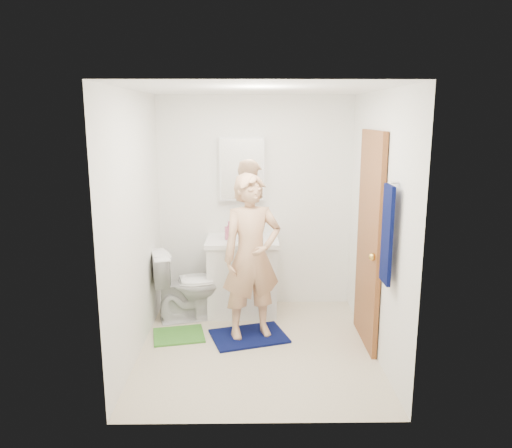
{
  "coord_description": "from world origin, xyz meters",
  "views": [
    {
      "loc": [
        -0.07,
        -4.42,
        2.18
      ],
      "look_at": [
        -0.01,
        0.25,
        1.16
      ],
      "focal_mm": 35.0,
      "sensor_mm": 36.0,
      "label": 1
    }
  ],
  "objects": [
    {
      "name": "toothbrush_cup",
      "position": [
        0.01,
        1.01,
        0.9
      ],
      "size": [
        0.13,
        0.13,
        0.09
      ],
      "primitive_type": "imported",
      "rotation": [
        0.0,
        0.0,
        0.14
      ],
      "color": "#884393",
      "rests_on": "countertop"
    },
    {
      "name": "towel_hook",
      "position": [
        1.07,
        -0.57,
        1.67
      ],
      "size": [
        0.06,
        0.02,
        0.02
      ],
      "primitive_type": "cylinder",
      "rotation": [
        0.0,
        1.57,
        0.0
      ],
      "color": "silver",
      "rests_on": "wall_right"
    },
    {
      "name": "soap_dispenser",
      "position": [
        -0.29,
        0.89,
        0.95
      ],
      "size": [
        0.1,
        0.1,
        0.2
      ],
      "primitive_type": "imported",
      "rotation": [
        0.0,
        0.0,
        0.12
      ],
      "color": "#C55C7E",
      "rests_on": "countertop"
    },
    {
      "name": "faucet",
      "position": [
        -0.15,
        1.09,
        0.91
      ],
      "size": [
        0.03,
        0.03,
        0.12
      ],
      "primitive_type": "cylinder",
      "color": "silver",
      "rests_on": "countertop"
    },
    {
      "name": "towel",
      "position": [
        1.03,
        -0.57,
        1.25
      ],
      "size": [
        0.03,
        0.24,
        0.8
      ],
      "primitive_type": "cube",
      "color": "#060D3F",
      "rests_on": "wall_right"
    },
    {
      "name": "door",
      "position": [
        1.07,
        0.15,
        1.02
      ],
      "size": [
        0.05,
        0.8,
        2.05
      ],
      "primitive_type": "cube",
      "color": "#955529",
      "rests_on": "ground"
    },
    {
      "name": "wall_left",
      "position": [
        -1.11,
        0.0,
        1.2
      ],
      "size": [
        0.02,
        2.4,
        2.4
      ],
      "primitive_type": "cube",
      "color": "white",
      "rests_on": "ground"
    },
    {
      "name": "toilet",
      "position": [
        -0.72,
        0.72,
        0.39
      ],
      "size": [
        0.85,
        0.62,
        0.77
      ],
      "primitive_type": "imported",
      "rotation": [
        0.0,
        0.0,
        1.84
      ],
      "color": "white",
      "rests_on": "floor"
    },
    {
      "name": "countertop",
      "position": [
        -0.15,
        0.91,
        0.83
      ],
      "size": [
        0.79,
        0.59,
        0.05
      ],
      "primitive_type": "cube",
      "color": "white",
      "rests_on": "vanity_cabinet"
    },
    {
      "name": "wall_front",
      "position": [
        0.0,
        -1.21,
        1.2
      ],
      "size": [
        2.2,
        0.02,
        2.4
      ],
      "primitive_type": "cube",
      "color": "white",
      "rests_on": "ground"
    },
    {
      "name": "mirror_panel",
      "position": [
        -0.15,
        1.08,
        1.6
      ],
      "size": [
        0.46,
        0.01,
        0.66
      ],
      "primitive_type": "cube",
      "color": "white",
      "rests_on": "wall_back"
    },
    {
      "name": "floor",
      "position": [
        0.0,
        0.0,
        -0.01
      ],
      "size": [
        2.2,
        2.4,
        0.02
      ],
      "primitive_type": "cube",
      "color": "beige",
      "rests_on": "ground"
    },
    {
      "name": "bath_mat",
      "position": [
        -0.08,
        0.23,
        0.01
      ],
      "size": [
        0.84,
        0.7,
        0.02
      ],
      "primitive_type": "cube",
      "rotation": [
        0.0,
        0.0,
        0.29
      ],
      "color": "#060D3F",
      "rests_on": "floor"
    },
    {
      "name": "wall_back",
      "position": [
        0.0,
        1.21,
        1.2
      ],
      "size": [
        2.2,
        0.02,
        2.4
      ],
      "primitive_type": "cube",
      "color": "white",
      "rests_on": "ground"
    },
    {
      "name": "vanity_cabinet",
      "position": [
        -0.15,
        0.91,
        0.4
      ],
      "size": [
        0.75,
        0.55,
        0.8
      ],
      "primitive_type": "cube",
      "color": "white",
      "rests_on": "floor"
    },
    {
      "name": "man",
      "position": [
        -0.05,
        0.25,
        0.83
      ],
      "size": [
        0.68,
        0.55,
        1.62
      ],
      "primitive_type": "imported",
      "rotation": [
        0.0,
        0.0,
        0.31
      ],
      "color": "tan",
      "rests_on": "bath_mat"
    },
    {
      "name": "sink_basin",
      "position": [
        -0.15,
        0.91,
        0.84
      ],
      "size": [
        0.4,
        0.4,
        0.03
      ],
      "primitive_type": "cylinder",
      "color": "white",
      "rests_on": "countertop"
    },
    {
      "name": "green_rug",
      "position": [
        -0.79,
        0.27,
        0.01
      ],
      "size": [
        0.57,
        0.51,
        0.02
      ],
      "primitive_type": "cube",
      "rotation": [
        0.0,
        0.0,
        0.2
      ],
      "color": "#40852C",
      "rests_on": "floor"
    },
    {
      "name": "medicine_cabinet",
      "position": [
        -0.15,
        1.14,
        1.6
      ],
      "size": [
        0.5,
        0.12,
        0.7
      ],
      "primitive_type": "cube",
      "color": "white",
      "rests_on": "wall_back"
    },
    {
      "name": "wall_right",
      "position": [
        1.11,
        0.0,
        1.2
      ],
      "size": [
        0.02,
        2.4,
        2.4
      ],
      "primitive_type": "cube",
      "color": "white",
      "rests_on": "ground"
    },
    {
      "name": "door_knob",
      "position": [
        1.03,
        -0.17,
        0.95
      ],
      "size": [
        0.07,
        0.07,
        0.07
      ],
      "primitive_type": "sphere",
      "color": "gold",
      "rests_on": "door"
    },
    {
      "name": "ceiling",
      "position": [
        0.0,
        0.0,
        2.41
      ],
      "size": [
        2.2,
        2.4,
        0.02
      ],
      "primitive_type": "cube",
      "color": "white",
      "rests_on": "ground"
    }
  ]
}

